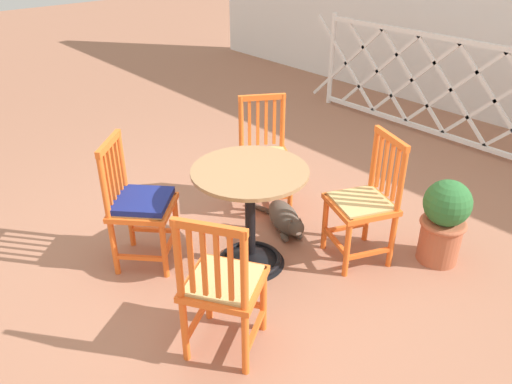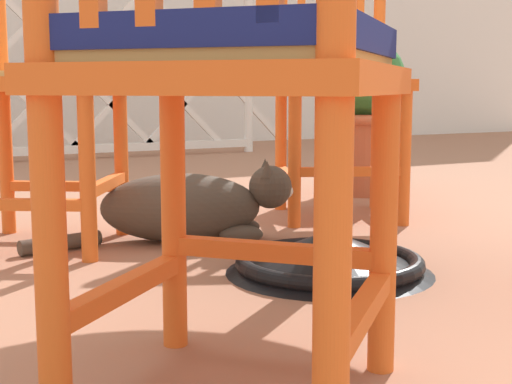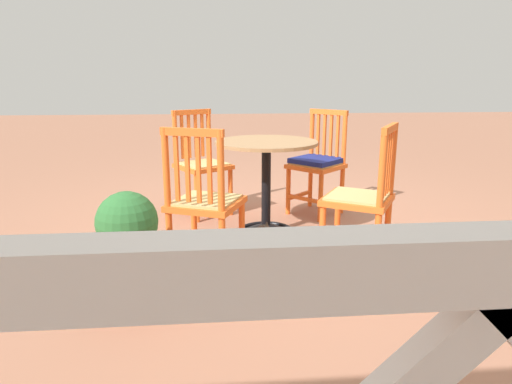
# 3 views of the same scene
# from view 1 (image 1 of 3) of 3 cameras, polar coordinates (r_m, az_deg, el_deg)

# --- Properties ---
(ground_plane) EXTENTS (24.00, 24.00, 0.00)m
(ground_plane) POSITION_cam_1_polar(r_m,az_deg,el_deg) (3.59, -2.25, -7.92)
(ground_plane) COLOR #A36B51
(lattice_fence_panel) EXTENTS (3.82, 0.06, 1.11)m
(lattice_fence_panel) POSITION_cam_1_polar(r_m,az_deg,el_deg) (5.68, 21.23, 10.74)
(lattice_fence_panel) COLOR white
(lattice_fence_panel) RESTS_ON ground_plane
(cafe_table) EXTENTS (0.76, 0.76, 0.73)m
(cafe_table) POSITION_cam_1_polar(r_m,az_deg,el_deg) (3.42, -0.65, -4.14)
(cafe_table) COLOR black
(cafe_table) RESTS_ON ground_plane
(orange_chair_by_planter) EXTENTS (0.55, 0.55, 0.91)m
(orange_chair_by_planter) POSITION_cam_1_polar(r_m,az_deg,el_deg) (4.06, 1.02, 3.93)
(orange_chair_by_planter) COLOR orange
(orange_chair_by_planter) RESTS_ON ground_plane
(orange_chair_near_fence) EXTENTS (0.57, 0.57, 0.91)m
(orange_chair_near_fence) POSITION_cam_1_polar(r_m,az_deg,el_deg) (3.45, -13.05, -1.46)
(orange_chair_near_fence) COLOR orange
(orange_chair_near_fence) RESTS_ON ground_plane
(orange_chair_facing_out) EXTENTS (0.55, 0.55, 0.91)m
(orange_chair_facing_out) POSITION_cam_1_polar(r_m,az_deg,el_deg) (2.70, -3.84, -10.63)
(orange_chair_facing_out) COLOR orange
(orange_chair_facing_out) RESTS_ON ground_plane
(orange_chair_tucked_in) EXTENTS (0.52, 0.52, 0.91)m
(orange_chair_tucked_in) POSITION_cam_1_polar(r_m,az_deg,el_deg) (3.49, 12.19, -1.27)
(orange_chair_tucked_in) COLOR orange
(orange_chair_tucked_in) RESTS_ON ground_plane
(tabby_cat) EXTENTS (0.73, 0.36, 0.23)m
(tabby_cat) POSITION_cam_1_polar(r_m,az_deg,el_deg) (3.88, 3.35, -3.14)
(tabby_cat) COLOR #4C4238
(tabby_cat) RESTS_ON ground_plane
(terracotta_planter) EXTENTS (0.32, 0.32, 0.62)m
(terracotta_planter) POSITION_cam_1_polar(r_m,az_deg,el_deg) (3.66, 20.51, -2.96)
(terracotta_planter) COLOR #B25B3D
(terracotta_planter) RESTS_ON ground_plane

